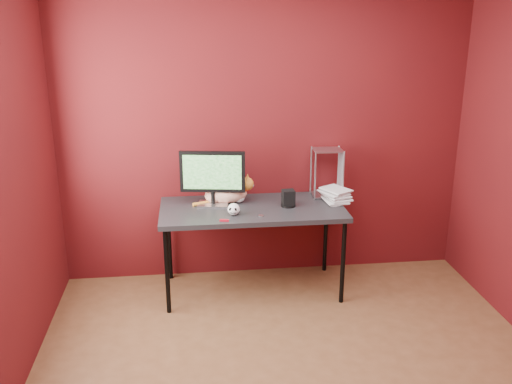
{
  "coord_description": "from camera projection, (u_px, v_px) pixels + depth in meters",
  "views": [
    {
      "loc": [
        -0.63,
        -2.99,
        2.32
      ],
      "look_at": [
        -0.14,
        1.15,
        0.95
      ],
      "focal_mm": 40.0,
      "sensor_mm": 36.0,
      "label": 1
    }
  ],
  "objects": [
    {
      "name": "cat",
      "position": [
        227.0,
        193.0,
        4.74
      ],
      "size": [
        0.51,
        0.21,
        0.24
      ],
      "rotation": [
        0.0,
        0.0,
        -0.07
      ],
      "color": "#DD612E",
      "rests_on": "desk"
    },
    {
      "name": "washer",
      "position": [
        261.0,
        216.0,
        4.47
      ],
      "size": [
        0.04,
        0.04,
        0.0
      ],
      "primitive_type": "cylinder",
      "color": "#ADACB1",
      "rests_on": "desk"
    },
    {
      "name": "desk",
      "position": [
        252.0,
        213.0,
        4.67
      ],
      "size": [
        1.5,
        0.7,
        0.75
      ],
      "color": "black",
      "rests_on": "ground"
    },
    {
      "name": "wire_rack",
      "position": [
        327.0,
        172.0,
        4.88
      ],
      "size": [
        0.25,
        0.21,
        0.42
      ],
      "rotation": [
        0.0,
        0.0,
        -0.03
      ],
      "color": "#ADACB1",
      "rests_on": "desk"
    },
    {
      "name": "book_stack",
      "position": [
        329.0,
        132.0,
        4.59
      ],
      "size": [
        0.27,
        0.3,
        1.2
      ],
      "rotation": [
        0.0,
        0.0,
        0.31
      ],
      "color": "beige",
      "rests_on": "desk"
    },
    {
      "name": "speaker",
      "position": [
        288.0,
        199.0,
        4.66
      ],
      "size": [
        0.12,
        0.12,
        0.14
      ],
      "rotation": [
        0.0,
        0.0,
        0.07
      ],
      "color": "black",
      "rests_on": "desk"
    },
    {
      "name": "pocket_knife",
      "position": [
        224.0,
        220.0,
        4.35
      ],
      "size": [
        0.07,
        0.04,
        0.01
      ],
      "primitive_type": "cube",
      "rotation": [
        0.0,
        0.0,
        -0.22
      ],
      "color": "#A30C1D",
      "rests_on": "desk"
    },
    {
      "name": "monitor",
      "position": [
        212.0,
        176.0,
        4.62
      ],
      "size": [
        0.53,
        0.21,
        0.46
      ],
      "rotation": [
        0.0,
        0.0,
        -0.16
      ],
      "color": "#ADACB1",
      "rests_on": "desk"
    },
    {
      "name": "black_gadget",
      "position": [
        236.0,
        211.0,
        4.54
      ],
      "size": [
        0.05,
        0.04,
        0.02
      ],
      "primitive_type": "cube",
      "rotation": [
        0.0,
        0.0,
        -0.41
      ],
      "color": "black",
      "rests_on": "desk"
    },
    {
      "name": "room",
      "position": [
        306.0,
        171.0,
        3.17
      ],
      "size": [
        3.52,
        3.52,
        2.61
      ],
      "color": "brown",
      "rests_on": "ground"
    },
    {
      "name": "skull_mug",
      "position": [
        234.0,
        209.0,
        4.47
      ],
      "size": [
        0.1,
        0.1,
        0.09
      ],
      "rotation": [
        0.0,
        0.0,
        -0.22
      ],
      "color": "white",
      "rests_on": "desk"
    }
  ]
}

